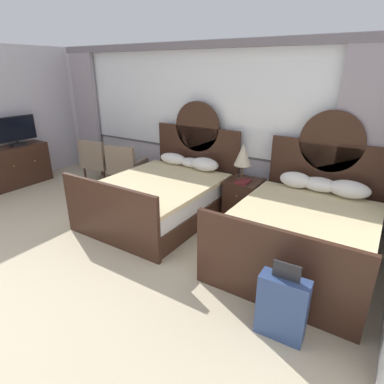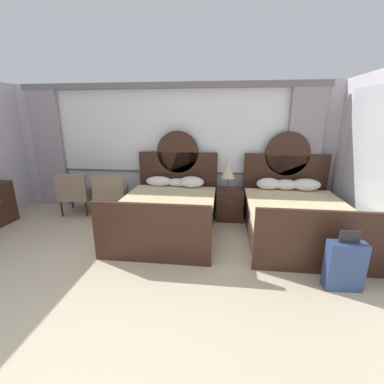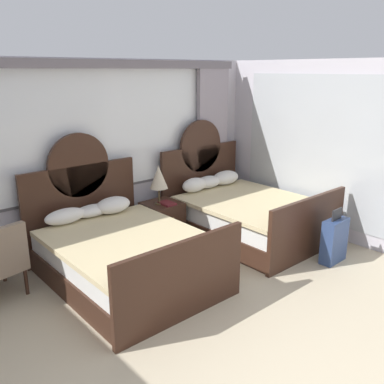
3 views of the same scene
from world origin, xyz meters
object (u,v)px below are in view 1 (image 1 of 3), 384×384
nightstand_between_beds (244,198)px  armchair_by_window_centre (99,160)px  bed_near_mirror (304,229)px  bed_near_window (163,194)px  armchair_by_window_left (126,166)px  suitcase_on_floor (282,307)px  table_lamp_on_nightstand (243,155)px  dresser_minibar (8,168)px  book_on_nightstand (243,182)px  tv_flatscreen (15,131)px

nightstand_between_beds → armchair_by_window_centre: 3.25m
armchair_by_window_centre → bed_near_mirror: bearing=-7.2°
bed_near_window → armchair_by_window_left: bed_near_window is taller
suitcase_on_floor → table_lamp_on_nightstand: bearing=123.0°
nightstand_between_beds → suitcase_on_floor: bearing=-58.2°
table_lamp_on_nightstand → armchair_by_window_left: (-2.41, -0.11, -0.53)m
table_lamp_on_nightstand → armchair_by_window_centre: table_lamp_on_nightstand is taller
bed_near_window → dresser_minibar: bearing=-168.9°
bed_near_window → table_lamp_on_nightstand: bearing=31.9°
dresser_minibar → suitcase_on_floor: size_ratio=2.08×
book_on_nightstand → armchair_by_window_centre: size_ratio=0.29×
bed_near_window → book_on_nightstand: size_ratio=8.71×
bed_near_window → armchair_by_window_centre: bearing=165.4°
tv_flatscreen → suitcase_on_floor: (5.81, -1.08, -0.79)m
tv_flatscreen → suitcase_on_floor: bearing=-10.5°
table_lamp_on_nightstand → suitcase_on_floor: table_lamp_on_nightstand is taller
armchair_by_window_left → suitcase_on_floor: (3.79, -2.01, -0.17)m
bed_near_mirror → book_on_nightstand: size_ratio=8.71×
armchair_by_window_left → bed_near_window: bearing=-22.4°
nightstand_between_beds → bed_near_mirror: bearing=-30.7°
bed_near_window → book_on_nightstand: bed_near_window is taller
armchair_by_window_left → bed_near_mirror: bearing=-8.7°
bed_near_window → tv_flatscreen: (-3.37, -0.38, 0.75)m
tv_flatscreen → bed_near_mirror: bearing=3.9°
dresser_minibar → tv_flatscreen: size_ratio=1.89×
nightstand_between_beds → tv_flatscreen: 4.68m
bed_near_mirror → book_on_nightstand: bed_near_mirror is taller
bed_near_window → armchair_by_window_centre: (-2.12, 0.55, 0.12)m
bed_near_window → nightstand_between_beds: bed_near_window is taller
dresser_minibar → nightstand_between_beds: bearing=16.5°
table_lamp_on_nightstand → bed_near_window: bearing=-148.1°
bed_near_mirror → armchair_by_window_centre: 4.40m
nightstand_between_beds → armchair_by_window_left: 2.47m
suitcase_on_floor → dresser_minibar: bearing=172.3°
nightstand_between_beds → dresser_minibar: 4.71m
book_on_nightstand → dresser_minibar: size_ratio=0.16×
tv_flatscreen → armchair_by_window_left: 2.31m
nightstand_between_beds → armchair_by_window_centre: size_ratio=0.67×
nightstand_between_beds → suitcase_on_floor: 2.51m
bed_near_window → book_on_nightstand: 1.30m
dresser_minibar → tv_flatscreen: tv_flatscreen is taller
dresser_minibar → tv_flatscreen: (0.03, 0.29, 0.70)m
table_lamp_on_nightstand → nightstand_between_beds: bearing=8.1°
table_lamp_on_nightstand → suitcase_on_floor: (1.38, -2.12, -0.71)m
nightstand_between_beds → table_lamp_on_nightstand: table_lamp_on_nightstand is taller
book_on_nightstand → bed_near_mirror: bearing=-26.9°
bed_near_window → armchair_by_window_centre: 2.19m
nightstand_between_beds → tv_flatscreen: (-4.49, -1.05, 0.80)m
bed_near_mirror → book_on_nightstand: (-1.10, 0.56, 0.26)m
armchair_by_window_centre → suitcase_on_floor: (4.56, -2.01, -0.17)m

